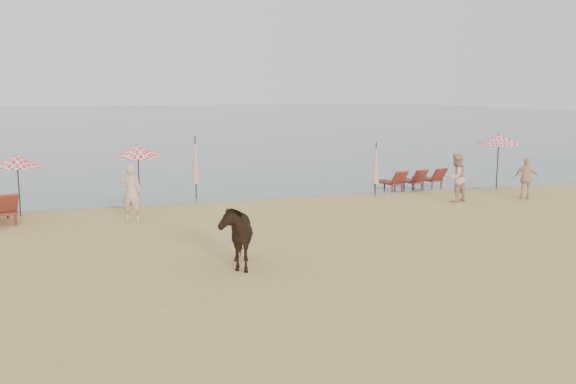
# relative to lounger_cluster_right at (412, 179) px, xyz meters

# --- Properties ---
(ground) EXTENTS (120.00, 120.00, 0.00)m
(ground) POSITION_rel_lounger_cluster_right_xyz_m (-7.14, -10.72, -0.41)
(ground) COLOR tan
(ground) RESTS_ON ground
(sea) EXTENTS (160.00, 140.00, 0.06)m
(sea) POSITION_rel_lounger_cluster_right_xyz_m (-7.14, 69.28, -0.41)
(sea) COLOR #51606B
(sea) RESTS_ON ground
(lounger_cluster_right) EXTENTS (2.96, 2.09, 0.59)m
(lounger_cluster_right) POSITION_rel_lounger_cluster_right_xyz_m (0.00, 0.00, 0.00)
(lounger_cluster_right) COLOR maroon
(lounger_cluster_right) RESTS_ON ground
(umbrella_open_left_a) EXTENTS (1.79, 1.79, 2.04)m
(umbrella_open_left_a) POSITION_rel_lounger_cluster_right_xyz_m (-15.05, -1.40, 1.42)
(umbrella_open_left_a) COLOR black
(umbrella_open_left_a) RESTS_ON ground
(umbrella_open_left_b) EXTENTS (1.75, 1.78, 2.23)m
(umbrella_open_left_b) POSITION_rel_lounger_cluster_right_xyz_m (-11.10, 0.21, 1.52)
(umbrella_open_left_b) COLOR black
(umbrella_open_left_b) RESTS_ON ground
(umbrella_open_right) EXTENTS (1.89, 1.89, 2.31)m
(umbrella_open_right) POSITION_rel_lounger_cluster_right_xyz_m (3.39, -1.03, 1.67)
(umbrella_open_right) COLOR black
(umbrella_open_right) RESTS_ON ground
(umbrella_closed_left) EXTENTS (0.29, 0.29, 2.39)m
(umbrella_closed_left) POSITION_rel_lounger_cluster_right_xyz_m (-8.97, 0.34, 1.06)
(umbrella_closed_left) COLOR black
(umbrella_closed_left) RESTS_ON ground
(umbrella_closed_right) EXTENTS (0.26, 0.26, 2.12)m
(umbrella_closed_right) POSITION_rel_lounger_cluster_right_xyz_m (-2.21, -1.22, 0.89)
(umbrella_closed_right) COLOR black
(umbrella_closed_right) RESTS_ON ground
(cow) EXTENTS (1.10, 1.96, 1.57)m
(cow) POSITION_rel_lounger_cluster_right_xyz_m (-9.57, -9.39, 0.37)
(cow) COLOR black
(cow) RESTS_ON ground
(beachgoer_left) EXTENTS (0.78, 0.65, 1.83)m
(beachgoer_left) POSITION_rel_lounger_cluster_right_xyz_m (-11.57, -3.27, 0.51)
(beachgoer_left) COLOR tan
(beachgoer_left) RESTS_ON ground
(beachgoer_right_a) EXTENTS (1.06, 0.94, 1.80)m
(beachgoer_right_a) POSITION_rel_lounger_cluster_right_xyz_m (0.12, -3.20, 0.49)
(beachgoer_right_a) COLOR tan
(beachgoer_right_a) RESTS_ON ground
(beachgoer_right_b) EXTENTS (0.99, 0.82, 1.58)m
(beachgoer_right_b) POSITION_rel_lounger_cluster_right_xyz_m (3.00, -3.45, 0.38)
(beachgoer_right_b) COLOR tan
(beachgoer_right_b) RESTS_ON ground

